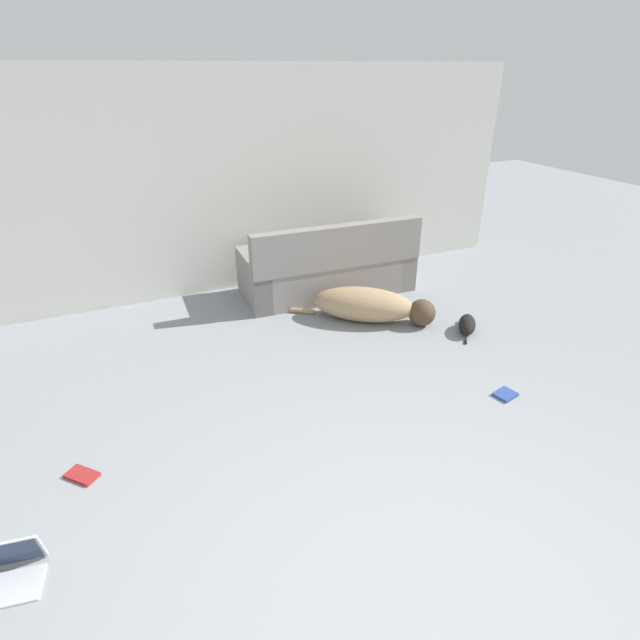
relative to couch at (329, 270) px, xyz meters
The scene contains 7 objects.
wall_back 1.69m from the couch, 153.20° to the left, with size 7.93×0.06×2.44m.
couch is the anchor object (origin of this frame).
dog 0.83m from the couch, 83.69° to the right, with size 1.34×1.05×0.35m.
cat 1.70m from the couch, 59.35° to the right, with size 0.37×0.43×0.17m.
laptop_open 4.08m from the couch, 139.39° to the right, with size 0.38×0.32×0.23m.
book_red 3.41m from the couch, 143.43° to the right, with size 0.23×0.23×0.02m.
book_blue 2.52m from the couch, 79.93° to the right, with size 0.20×0.18×0.02m.
Camera 1 is at (-1.05, -1.02, 2.41)m, focal length 28.00 mm.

